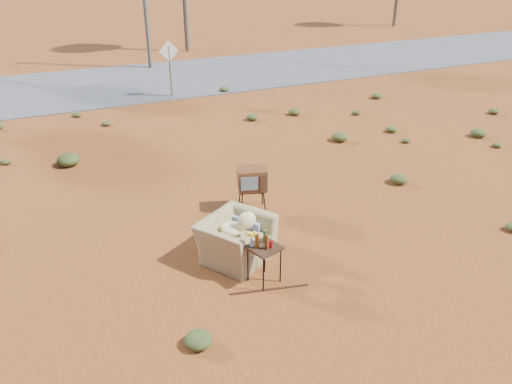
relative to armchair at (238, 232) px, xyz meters
name	(u,v)px	position (x,y,z in m)	size (l,w,h in m)	color
ground	(271,262)	(0.47, -0.48, -0.53)	(140.00, 140.00, 0.00)	brown
highway	(120,83)	(0.47, 14.52, -0.51)	(140.00, 7.00, 0.04)	#565659
armchair	(238,232)	(0.00, 0.00, 0.00)	(1.66, 1.61, 1.13)	#998453
tv_unit	(252,179)	(1.00, 1.59, 0.23)	(0.75, 0.67, 1.02)	black
side_table	(262,245)	(0.04, -0.96, 0.23)	(0.64, 0.64, 1.03)	#392214
rusty_bar	(269,289)	(0.05, -1.25, -0.51)	(0.04, 0.04, 1.41)	#502515
road_sign	(169,59)	(1.97, 11.52, 0.98)	(0.78, 0.06, 2.19)	brown
scrub_patch	(166,176)	(-0.36, 3.93, -0.39)	(17.49, 8.07, 0.33)	#404C21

